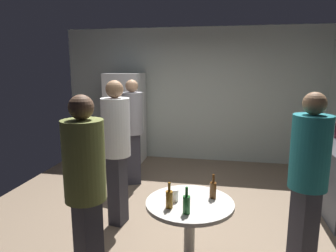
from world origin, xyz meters
name	(u,v)px	position (x,y,z in m)	size (l,w,h in m)	color
ground_plane	(168,220)	(0.00, 0.00, -0.05)	(5.20, 5.20, 0.10)	#7A6651
wall_back	(192,95)	(0.00, 2.63, 1.35)	(5.32, 0.06, 2.70)	beige
refrigerator	(126,118)	(-1.30, 2.20, 0.90)	(0.70, 0.68, 1.80)	white
foreground_table	(190,212)	(0.40, -1.08, 0.63)	(0.80, 0.80, 0.73)	beige
beer_bottle_amber	(169,199)	(0.24, -1.24, 0.82)	(0.06, 0.06, 0.23)	#8C5919
beer_bottle_brown	(213,189)	(0.60, -0.96, 0.82)	(0.06, 0.06, 0.23)	#593314
beer_bottle_green	(186,204)	(0.40, -1.31, 0.82)	(0.06, 0.06, 0.23)	#26662D
plastic_cup_white	(174,195)	(0.26, -1.09, 0.79)	(0.08, 0.08, 0.11)	white
person_in_teal_shirt	(308,171)	(1.44, -0.84, 1.01)	(0.45, 0.45, 1.72)	#2D2D38
person_in_olive_shirt	(85,181)	(-0.42, -1.44, 1.01)	(0.47, 0.47, 1.72)	#2D2D38
person_in_white_shirt	(116,142)	(-0.58, -0.28, 1.05)	(0.39, 0.39, 1.78)	#2D2D38
person_in_gray_shirt	(133,124)	(-0.79, 1.04, 1.01)	(0.45, 0.45, 1.73)	#2D2D38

